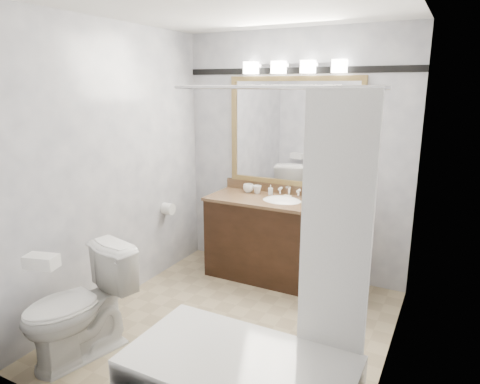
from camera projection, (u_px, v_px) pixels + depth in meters
name	position (u px, v px, depth m)	size (l,w,h in m)	color
room	(233.00, 181.00, 3.27)	(2.42, 2.62, 2.52)	tan
vanity	(281.00, 239.00, 4.34)	(1.53, 0.58, 0.97)	black
mirror	(293.00, 132.00, 4.31)	(1.40, 0.04, 1.10)	#9B7D46
vanity_light_bar	(293.00, 67.00, 4.11)	(1.02, 0.14, 0.12)	silver
accent_stripe	(296.00, 70.00, 4.18)	(2.40, 0.01, 0.06)	black
bathtub	(244.00, 383.00, 2.49)	(1.30, 0.75, 1.96)	white
tp_roll	(168.00, 209.00, 4.49)	(0.12, 0.12, 0.11)	white
toilet	(78.00, 307.00, 3.09)	(0.45, 0.79, 0.81)	white
tissue_box	(41.00, 261.00, 2.77)	(0.21, 0.11, 0.09)	white
coffee_maker	(343.00, 187.00, 3.95)	(0.20, 0.25, 0.38)	black
cup_left	(248.00, 188.00, 4.55)	(0.11, 0.11, 0.09)	white
cup_right	(257.00, 189.00, 4.51)	(0.09, 0.09, 0.08)	white
soap_bottle_a	(270.00, 190.00, 4.45)	(0.05, 0.05, 0.10)	white
soap_bottle_b	(307.00, 194.00, 4.34)	(0.06, 0.06, 0.08)	white
soap_bar	(287.00, 197.00, 4.34)	(0.08, 0.05, 0.02)	beige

